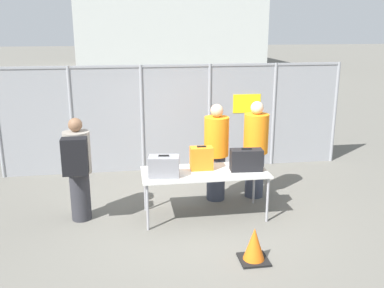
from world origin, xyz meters
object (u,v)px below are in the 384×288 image
at_px(suitcase_black, 246,160).
at_px(security_worker_near, 216,151).
at_px(traffic_cone, 254,246).
at_px(traveler_hooded, 78,166).
at_px(security_worker_far, 255,148).
at_px(suitcase_grey, 164,166).
at_px(inspection_table, 205,175).
at_px(utility_trailer, 253,129).
at_px(suitcase_orange, 201,158).

distance_m(suitcase_black, security_worker_near, 0.78).
bearing_deg(traffic_cone, traveler_hooded, 145.81).
bearing_deg(security_worker_far, suitcase_grey, 40.42).
xyz_separation_m(inspection_table, utility_trailer, (2.09, 4.28, -0.35)).
height_order(suitcase_black, traveler_hooded, traveler_hooded).
bearing_deg(suitcase_grey, suitcase_black, 2.92).
distance_m(inspection_table, security_worker_near, 0.76).
height_order(suitcase_black, traffic_cone, suitcase_black).
bearing_deg(suitcase_orange, inspection_table, -74.98).
bearing_deg(suitcase_black, traveler_hooded, 176.16).
distance_m(suitcase_black, utility_trailer, 4.59).
xyz_separation_m(suitcase_grey, security_worker_far, (1.69, 0.80, -0.02)).
relative_size(security_worker_near, traffic_cone, 3.64).
relative_size(suitcase_black, traffic_cone, 1.11).
xyz_separation_m(suitcase_black, traffic_cone, (-0.27, -1.42, -0.72)).
relative_size(inspection_table, utility_trailer, 0.51).
distance_m(suitcase_grey, traveler_hooded, 1.33).
bearing_deg(inspection_table, utility_trailer, 63.92).
bearing_deg(suitcase_orange, utility_trailer, 62.95).
height_order(suitcase_orange, security_worker_near, security_worker_near).
bearing_deg(suitcase_grey, suitcase_orange, 19.92).
xyz_separation_m(suitcase_grey, traffic_cone, (1.04, -1.35, -0.70)).
distance_m(traveler_hooded, utility_trailer, 5.82).
distance_m(suitcase_grey, security_worker_far, 1.87).
height_order(traveler_hooded, security_worker_near, security_worker_near).
distance_m(inspection_table, security_worker_far, 1.26).
height_order(inspection_table, traffic_cone, inspection_table).
relative_size(suitcase_black, utility_trailer, 0.13).
height_order(suitcase_grey, security_worker_far, security_worker_far).
bearing_deg(utility_trailer, traffic_cone, -106.56).
bearing_deg(utility_trailer, security_worker_near, -116.04).
height_order(inspection_table, security_worker_near, security_worker_near).
relative_size(suitcase_orange, security_worker_near, 0.23).
bearing_deg(security_worker_near, utility_trailer, -108.27).
bearing_deg(traveler_hooded, traffic_cone, -20.14).
height_order(suitcase_grey, suitcase_black, suitcase_black).
xyz_separation_m(inspection_table, security_worker_near, (0.33, 0.66, 0.18)).
bearing_deg(traveler_hooded, utility_trailer, 59.71).
relative_size(security_worker_far, traffic_cone, 3.70).
bearing_deg(security_worker_far, traveler_hooded, 25.67).
xyz_separation_m(suitcase_orange, security_worker_near, (0.36, 0.54, -0.06)).
bearing_deg(utility_trailer, suitcase_black, -108.34).
bearing_deg(suitcase_orange, suitcase_black, -12.84).
relative_size(suitcase_orange, utility_trailer, 0.10).
xyz_separation_m(inspection_table, traffic_cone, (0.39, -1.46, -0.49)).
height_order(inspection_table, security_worker_far, security_worker_far).
bearing_deg(traveler_hooded, security_worker_near, 27.01).
relative_size(suitcase_grey, suitcase_orange, 1.28).
bearing_deg(traffic_cone, utility_trailer, 73.44).
bearing_deg(suitcase_grey, utility_trailer, 57.95).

